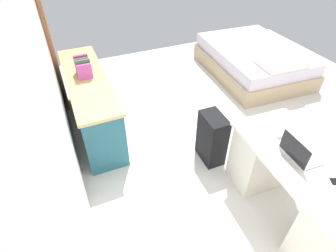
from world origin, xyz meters
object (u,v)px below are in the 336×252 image
(bed, at_px, (253,61))
(laptop, at_px, (298,153))
(computer_mouse, at_px, (282,135))
(credenza, at_px, (92,103))
(suitcase_black, at_px, (212,138))
(figurine_small, at_px, (79,58))
(desk, at_px, (296,190))

(bed, height_order, laptop, laptop)
(computer_mouse, bearing_deg, credenza, 43.08)
(credenza, bearing_deg, suitcase_black, -134.68)
(credenza, height_order, suitcase_black, credenza)
(credenza, relative_size, computer_mouse, 18.00)
(credenza, relative_size, figurine_small, 16.36)
(suitcase_black, bearing_deg, bed, -47.23)
(credenza, xyz_separation_m, figurine_small, (0.45, 0.00, 0.44))
(suitcase_black, distance_m, laptop, 1.03)
(suitcase_black, relative_size, figurine_small, 5.64)
(bed, relative_size, suitcase_black, 3.20)
(desk, bearing_deg, computer_mouse, -2.97)
(bed, relative_size, laptop, 6.17)
(bed, height_order, computer_mouse, computer_mouse)
(laptop, height_order, computer_mouse, laptop)
(computer_mouse, xyz_separation_m, figurine_small, (2.20, 1.48, 0.08))
(bed, bearing_deg, suitcase_black, 131.52)
(desk, relative_size, laptop, 4.59)
(desk, distance_m, bed, 2.89)
(desk, distance_m, suitcase_black, 1.03)
(laptop, bearing_deg, bed, -31.14)
(bed, distance_m, figurine_small, 2.94)
(credenza, relative_size, bed, 0.91)
(computer_mouse, bearing_deg, laptop, 170.98)
(computer_mouse, bearing_deg, figurine_small, 36.87)
(desk, bearing_deg, bed, -29.49)
(laptop, bearing_deg, figurine_small, 30.10)
(bed, bearing_deg, desk, 150.51)
(figurine_small, bearing_deg, laptop, -149.90)
(desk, height_order, bed, desk)
(desk, relative_size, computer_mouse, 14.72)
(bed, relative_size, computer_mouse, 19.81)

